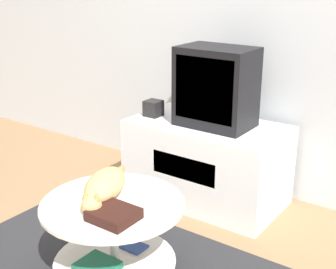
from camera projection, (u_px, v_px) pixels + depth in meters
name	position (u px, v px, depth m)	size (l,w,h in m)	color
wall_back	(253.00, 9.00, 3.17)	(8.00, 0.05, 2.60)	silver
tv_stand	(206.00, 162.00, 3.27)	(1.06, 0.60, 0.56)	white
tv	(216.00, 87.00, 3.05)	(0.49, 0.33, 0.52)	black
speaker	(153.00, 108.00, 3.33)	(0.11, 0.11, 0.11)	black
coffee_table	(113.00, 233.00, 2.36)	(0.72, 0.72, 0.44)	#B2B2B7
dvd_box	(114.00, 215.00, 2.14)	(0.21, 0.18, 0.05)	black
cat	(105.00, 186.00, 2.35)	(0.31, 0.54, 0.13)	tan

